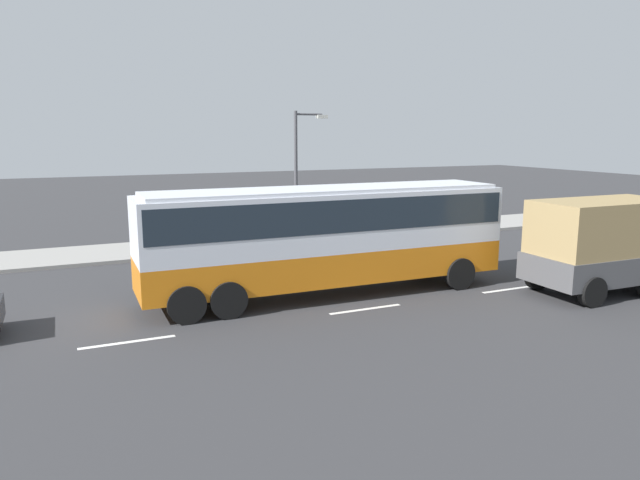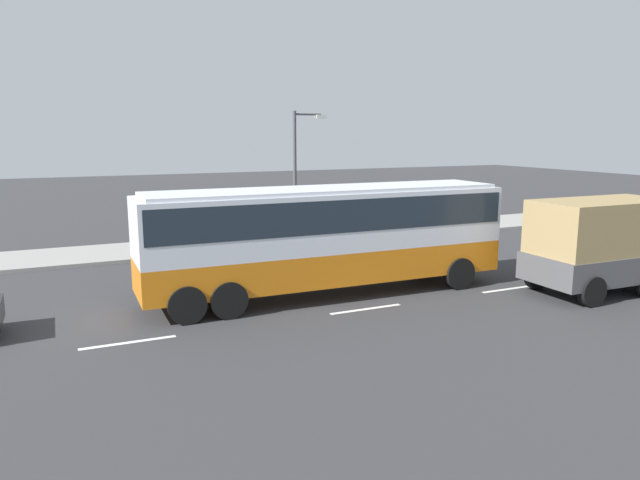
# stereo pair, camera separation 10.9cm
# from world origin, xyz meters

# --- Properties ---
(ground_plane) EXTENTS (120.00, 120.00, 0.00)m
(ground_plane) POSITION_xyz_m (0.00, 0.00, 0.00)
(ground_plane) COLOR #333335
(sidewalk_curb) EXTENTS (80.00, 4.00, 0.15)m
(sidewalk_curb) POSITION_xyz_m (0.00, 9.29, 0.07)
(sidewalk_curb) COLOR gray
(sidewalk_curb) RESTS_ON ground_plane
(lane_centreline) EXTENTS (40.67, 0.16, 0.01)m
(lane_centreline) POSITION_xyz_m (1.87, -2.42, 0.00)
(lane_centreline) COLOR white
(lane_centreline) RESTS_ON ground_plane
(coach_bus) EXTENTS (12.12, 2.80, 3.55)m
(coach_bus) POSITION_xyz_m (-0.02, -0.45, 2.20)
(coach_bus) COLOR orange
(coach_bus) RESTS_ON ground_plane
(cargo_truck) EXTENTS (7.31, 2.69, 3.12)m
(cargo_truck) POSITION_xyz_m (9.41, -3.96, 1.66)
(cargo_truck) COLOR #19592D
(cargo_truck) RESTS_ON ground_plane
(pedestrian_near_curb) EXTENTS (0.32, 0.32, 1.78)m
(pedestrian_near_curb) POSITION_xyz_m (8.27, 7.90, 1.18)
(pedestrian_near_curb) COLOR brown
(pedestrian_near_curb) RESTS_ON sidewalk_curb
(street_lamp) EXTENTS (1.65, 0.24, 6.12)m
(street_lamp) POSITION_xyz_m (2.40, 7.76, 3.70)
(street_lamp) COLOR #47474C
(street_lamp) RESTS_ON sidewalk_curb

